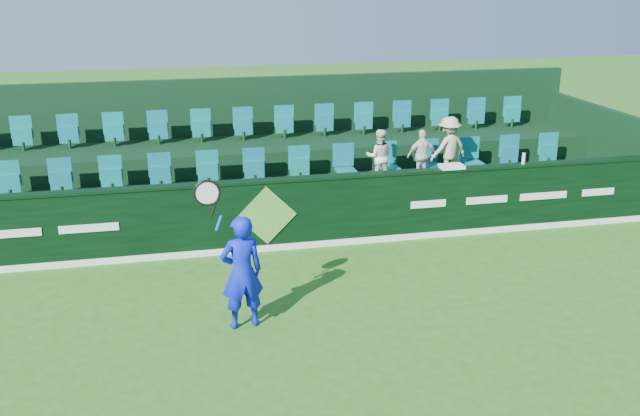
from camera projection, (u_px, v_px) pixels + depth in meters
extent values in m
plane|color=#276417|center=(310.00, 358.00, 9.54)|extent=(60.00, 60.00, 0.00)
cube|color=black|center=(266.00, 216.00, 13.04)|extent=(16.00, 0.20, 1.30)
cube|color=black|center=(265.00, 181.00, 12.82)|extent=(16.00, 0.24, 0.05)
cube|color=white|center=(268.00, 248.00, 13.12)|extent=(16.00, 0.02, 0.12)
cube|color=#509536|center=(267.00, 216.00, 12.91)|extent=(1.10, 0.02, 1.10)
cube|color=white|center=(15.00, 233.00, 12.05)|extent=(0.85, 0.01, 0.14)
cube|color=white|center=(89.00, 228.00, 12.29)|extent=(1.00, 0.01, 0.14)
cube|color=white|center=(428.00, 204.00, 13.54)|extent=(0.70, 0.01, 0.14)
cube|color=white|center=(487.00, 200.00, 13.78)|extent=(0.85, 0.01, 0.14)
cube|color=white|center=(543.00, 196.00, 14.03)|extent=(1.00, 0.01, 0.14)
cube|color=white|center=(598.00, 192.00, 14.27)|extent=(0.70, 0.01, 0.14)
cube|color=black|center=(258.00, 210.00, 14.13)|extent=(16.00, 2.00, 0.80)
cube|color=black|center=(247.00, 172.00, 15.81)|extent=(16.00, 1.80, 1.30)
cube|color=black|center=(241.00, 134.00, 16.53)|extent=(16.00, 0.20, 2.60)
cube|color=black|center=(594.00, 149.00, 16.37)|extent=(0.20, 4.00, 2.00)
cube|color=#0D7070|center=(255.00, 171.00, 14.28)|extent=(13.50, 0.50, 0.60)
cube|color=#0D7070|center=(244.00, 128.00, 15.79)|extent=(13.50, 0.50, 0.60)
imported|color=#0C1BD3|center=(242.00, 272.00, 10.14)|extent=(0.68, 0.50, 1.70)
cylinder|color=#143FBF|center=(219.00, 223.00, 9.73)|extent=(0.12, 0.04, 0.22)
cylinder|color=black|center=(214.00, 209.00, 9.65)|extent=(0.10, 0.03, 0.20)
torus|color=black|center=(207.00, 193.00, 9.56)|extent=(0.48, 0.04, 0.48)
cylinder|color=silver|center=(207.00, 193.00, 9.56)|extent=(0.40, 0.01, 0.40)
imported|color=white|center=(379.00, 156.00, 14.35)|extent=(0.61, 0.52, 1.11)
imported|color=white|center=(422.00, 155.00, 14.54)|extent=(0.63, 0.27, 1.06)
imported|color=#C5B58B|center=(449.00, 148.00, 14.62)|extent=(0.94, 0.70, 1.30)
cube|color=white|center=(452.00, 166.00, 13.52)|extent=(0.45, 0.29, 0.07)
cylinder|color=silver|center=(524.00, 158.00, 13.80)|extent=(0.07, 0.07, 0.22)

